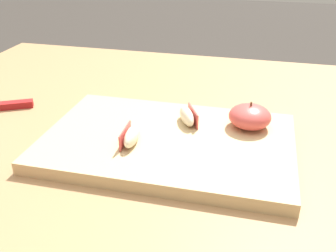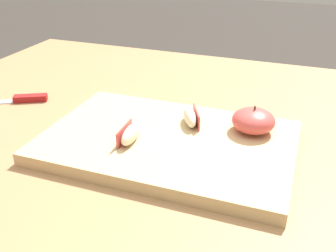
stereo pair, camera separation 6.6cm
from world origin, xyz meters
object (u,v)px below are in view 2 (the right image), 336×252
(apple_half_skin_up, at_px, (253,121))
(paring_knife, at_px, (24,99))
(apple_wedge_middle, at_px, (191,117))
(apple_wedge_front, at_px, (130,134))
(cutting_board, at_px, (168,142))

(apple_half_skin_up, bearing_deg, paring_knife, 179.16)
(apple_wedge_middle, bearing_deg, paring_knife, 177.22)
(apple_wedge_front, bearing_deg, paring_knife, 159.71)
(apple_wedge_front, relative_size, paring_knife, 0.43)
(cutting_board, relative_size, apple_wedge_middle, 6.39)
(apple_half_skin_up, xyz_separation_m, apple_wedge_front, (-0.18, -0.11, -0.01))
(apple_half_skin_up, height_order, apple_wedge_front, apple_half_skin_up)
(apple_wedge_middle, relative_size, paring_knife, 0.44)
(apple_wedge_front, bearing_deg, apple_half_skin_up, 30.19)
(apple_wedge_middle, relative_size, apple_wedge_front, 1.03)
(cutting_board, xyz_separation_m, apple_wedge_front, (-0.05, -0.04, 0.02))
(apple_wedge_middle, bearing_deg, apple_half_skin_up, 5.93)
(cutting_board, distance_m, paring_knife, 0.37)
(paring_knife, bearing_deg, apple_wedge_front, -20.29)
(apple_half_skin_up, height_order, paring_knife, apple_half_skin_up)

